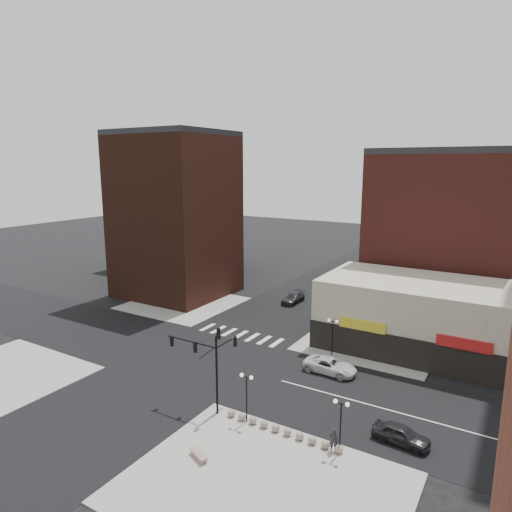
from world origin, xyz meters
The scene contains 20 objects.
ground centered at (0.00, 0.00, 0.00)m, with size 240.00×240.00×0.00m, color black.
road_ew centered at (0.00, 0.00, 0.01)m, with size 200.00×14.00×0.02m, color black.
road_ns centered at (0.00, 0.00, 0.01)m, with size 14.00×200.00×0.02m, color black.
sidewalk_nw centered at (-14.50, 14.50, 0.06)m, with size 15.00×15.00×0.12m, color gray.
sidewalk_ne centered at (14.50, 14.50, 0.06)m, with size 15.00×15.00×0.12m, color gray.
sidewalk_se centered at (16.00, -14.00, 0.06)m, with size 18.00×14.00×0.12m, color gray.
building_nw centered at (-19.00, 18.50, 12.50)m, with size 16.00×15.00×25.00m, color #3D1D13.
building_nw_low centered at (-32.00, 34.00, 6.00)m, with size 20.00×18.00×12.00m, color #3D1D13.
building_ne_midrise centered at (19.00, 29.50, 11.00)m, with size 18.00×15.00×22.00m, color maroon.
building_ne_row centered at (21.00, 15.00, 3.30)m, with size 24.20×12.20×8.00m.
traffic_signal centered at (7.24, -7.83, 4.96)m, with size 5.59×3.09×7.77m.
street_lamp_se_a centered at (11.00, -8.00, 3.29)m, with size 1.22×0.32×4.16m.
street_lamp_se_b centered at (19.00, -8.00, 3.29)m, with size 1.22×0.32×4.16m.
street_lamp_ne centered at (12.00, 8.00, 3.29)m, with size 1.22×0.32×4.16m.
bollard_row centered at (14.22, -8.00, 0.44)m, with size 10.09×0.64×0.64m.
white_suv centered at (13.37, 4.14, 0.75)m, with size 2.48×5.37×1.49m, color silver.
dark_sedan_east centered at (22.50, -4.28, 0.73)m, with size 1.74×4.31×1.47m, color black.
dark_sedan_north centered at (-0.46, 23.50, 0.74)m, with size 2.06×5.08×1.47m, color black.
pedestrian centered at (18.53, -8.00, 1.03)m, with size 0.67×0.44×1.83m, color #252227.
stone_bench centered at (10.58, -13.78, 0.34)m, with size 1.85×1.22×0.42m.
Camera 1 is at (29.13, -36.60, 20.84)m, focal length 32.00 mm.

